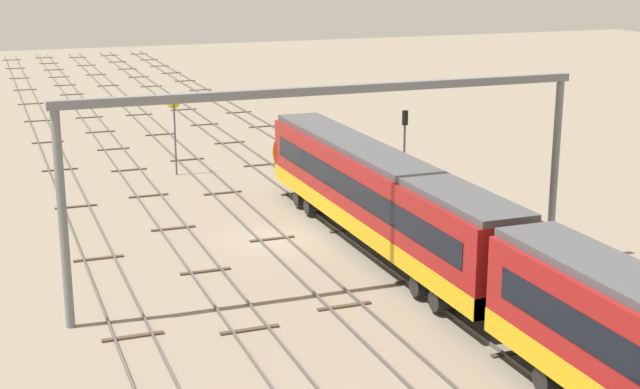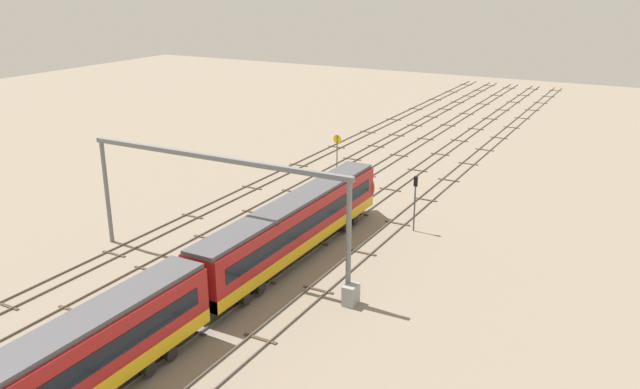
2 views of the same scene
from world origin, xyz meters
TOP-DOWN VIEW (x-y plane):
  - ground_plane at (0.00, 0.00)m, footprint 204.89×204.89m
  - track_near_foreground at (0.00, -8.86)m, footprint 188.89×2.40m
  - track_with_train at (-0.00, -4.43)m, footprint 188.89×2.40m
  - track_middle at (-0.00, 0.00)m, footprint 188.89×2.40m
  - track_second_far at (0.00, 4.43)m, footprint 188.89×2.40m
  - track_far_background at (-0.00, 8.86)m, footprint 188.89×2.40m
  - overhead_gantry at (-8.02, -0.22)m, footprint 0.40×23.04m
  - speed_sign_mid_trackside at (15.83, 1.64)m, footprint 0.14×0.95m
  - signal_light_trackside_departure at (6.65, -10.75)m, footprint 0.31×0.32m
  - relay_cabinet at (-8.28, -11.79)m, footprint 1.23×0.86m

SIDE VIEW (x-z plane):
  - ground_plane at x=0.00m, z-range 0.00..0.00m
  - track_second_far at x=0.00m, z-range -0.01..0.15m
  - track_near_foreground at x=0.00m, z-range -0.01..0.15m
  - track_with_train at x=0.00m, z-range -0.01..0.15m
  - track_middle at x=0.00m, z-range -0.01..0.15m
  - track_far_background at x=0.00m, z-range -0.01..0.15m
  - relay_cabinet at x=-8.28m, z-range 0.00..1.45m
  - signal_light_trackside_departure at x=6.65m, z-range 0.75..5.83m
  - speed_sign_mid_trackside at x=15.83m, z-range 0.82..6.26m
  - overhead_gantry at x=-8.02m, z-range 2.50..11.59m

